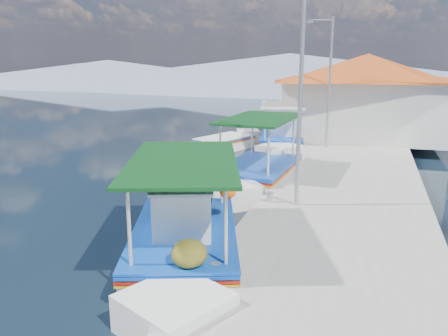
% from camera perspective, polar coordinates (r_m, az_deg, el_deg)
% --- Properties ---
extents(ground, '(160.00, 160.00, 0.00)m').
position_cam_1_polar(ground, '(13.40, -12.46, -7.23)').
color(ground, black).
rests_on(ground, ground).
extents(quay, '(5.00, 44.00, 0.50)m').
position_cam_1_polar(quay, '(17.33, 15.36, -1.68)').
color(quay, '#A5A39A').
rests_on(quay, ground).
extents(bollards, '(0.20, 17.20, 0.30)m').
position_cam_1_polar(bollards, '(16.71, 8.12, -0.47)').
color(bollards, '#A5A8AD').
rests_on(bollards, quay).
extents(main_caique, '(4.16, 7.81, 2.72)m').
position_cam_1_polar(main_caique, '(11.01, -4.68, -8.73)').
color(main_caique, silver).
rests_on(main_caique, ground).
extents(caique_green_canopy, '(2.64, 7.55, 2.83)m').
position_cam_1_polar(caique_green_canopy, '(17.34, 4.46, -0.62)').
color(caique_green_canopy, silver).
rests_on(caique_green_canopy, ground).
extents(caique_blue_hull, '(3.03, 5.27, 1.01)m').
position_cam_1_polar(caique_blue_hull, '(23.85, 0.05, 3.05)').
color(caique_blue_hull, silver).
rests_on(caique_blue_hull, ground).
extents(caique_far, '(3.05, 7.19, 2.56)m').
position_cam_1_polar(caique_far, '(24.38, 7.26, 3.66)').
color(caique_far, silver).
rests_on(caique_far, ground).
extents(harbor_building, '(10.49, 10.49, 4.40)m').
position_cam_1_polar(harbor_building, '(25.81, 17.41, 8.86)').
color(harbor_building, white).
rests_on(harbor_building, quay).
extents(lamp_post_near, '(1.21, 0.14, 6.00)m').
position_cam_1_polar(lamp_post_near, '(12.91, 9.21, 9.71)').
color(lamp_post_near, '#A5A8AD').
rests_on(lamp_post_near, quay).
extents(lamp_post_far, '(1.21, 0.14, 6.00)m').
position_cam_1_polar(lamp_post_far, '(21.84, 12.93, 11.17)').
color(lamp_post_far, '#A5A8AD').
rests_on(lamp_post_far, quay).
extents(mountain_ridge, '(171.40, 96.00, 5.50)m').
position_cam_1_polar(mountain_ridge, '(66.78, 18.23, 10.86)').
color(mountain_ridge, gray).
rests_on(mountain_ridge, ground).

